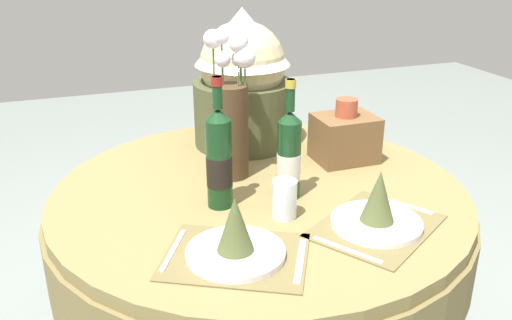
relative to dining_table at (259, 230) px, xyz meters
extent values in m
cylinder|color=olive|center=(0.00, 0.00, 0.13)|extent=(1.25, 1.25, 0.04)
cylinder|color=olive|center=(0.00, 0.00, 0.01)|extent=(1.28, 1.28, 0.19)
cylinder|color=black|center=(0.00, 0.00, -0.23)|extent=(0.12, 0.12, 0.67)
cube|color=brown|center=(-0.19, -0.34, 0.15)|extent=(0.42, 0.39, 0.00)
cylinder|color=white|center=(-0.19, -0.34, 0.16)|extent=(0.24, 0.24, 0.02)
cone|color=#4C562D|center=(-0.19, -0.34, 0.24)|extent=(0.09, 0.09, 0.14)
cube|color=silver|center=(-0.32, -0.27, 0.15)|extent=(0.10, 0.17, 0.00)
cube|color=silver|center=(-0.05, -0.42, 0.15)|extent=(0.10, 0.17, 0.00)
cube|color=brown|center=(0.21, -0.33, 0.15)|extent=(0.43, 0.40, 0.00)
cylinder|color=white|center=(0.21, -0.33, 0.16)|extent=(0.24, 0.24, 0.02)
cone|color=#4C562D|center=(0.21, -0.33, 0.24)|extent=(0.09, 0.09, 0.14)
cube|color=silver|center=(0.08, -0.41, 0.15)|extent=(0.11, 0.17, 0.00)
cube|color=silver|center=(0.34, -0.25, 0.15)|extent=(0.11, 0.17, 0.00)
cylinder|color=#47331E|center=(-0.05, 0.12, 0.30)|extent=(0.11, 0.11, 0.30)
sphere|color=silver|center=(-0.03, 0.10, 0.57)|extent=(0.05, 0.05, 0.05)
cylinder|color=#4C7038|center=(-0.03, 0.10, 0.50)|extent=(0.01, 0.01, 0.11)
sphere|color=silver|center=(-0.01, 0.13, 0.57)|extent=(0.05, 0.05, 0.05)
cylinder|color=#4C7038|center=(-0.01, 0.13, 0.50)|extent=(0.01, 0.01, 0.12)
sphere|color=silver|center=(-0.06, 0.17, 0.58)|extent=(0.05, 0.05, 0.05)
cylinder|color=#4C7038|center=(-0.06, 0.17, 0.51)|extent=(0.01, 0.01, 0.12)
sphere|color=silver|center=(-0.07, 0.13, 0.52)|extent=(0.05, 0.05, 0.05)
cylinder|color=#4C7038|center=(-0.07, 0.13, 0.48)|extent=(0.01, 0.01, 0.06)
sphere|color=silver|center=(-0.01, 0.09, 0.53)|extent=(0.06, 0.06, 0.06)
cylinder|color=#4C7038|center=(-0.01, 0.09, 0.48)|extent=(0.01, 0.01, 0.06)
sphere|color=silver|center=(0.00, 0.17, 0.51)|extent=(0.06, 0.06, 0.06)
cylinder|color=#4C7038|center=(0.00, 0.17, 0.47)|extent=(0.01, 0.01, 0.05)
sphere|color=silver|center=(-0.08, 0.18, 0.57)|extent=(0.06, 0.06, 0.06)
cylinder|color=#4C7038|center=(-0.08, 0.18, 0.50)|extent=(0.01, 0.01, 0.11)
cylinder|color=#143819|center=(-0.14, -0.07, 0.28)|extent=(0.07, 0.07, 0.26)
cylinder|color=black|center=(-0.14, -0.07, 0.26)|extent=(0.07, 0.07, 0.09)
cone|color=#143819|center=(-0.14, -0.07, 0.42)|extent=(0.07, 0.07, 0.03)
cylinder|color=#143819|center=(-0.14, -0.07, 0.48)|extent=(0.03, 0.03, 0.09)
cylinder|color=maroon|center=(-0.14, -0.07, 0.51)|extent=(0.03, 0.03, 0.02)
cylinder|color=#143819|center=(0.06, -0.08, 0.26)|extent=(0.07, 0.07, 0.23)
cylinder|color=silver|center=(0.06, -0.08, 0.25)|extent=(0.07, 0.07, 0.08)
cone|color=#143819|center=(0.06, -0.08, 0.40)|extent=(0.07, 0.07, 0.03)
cylinder|color=#143819|center=(0.06, -0.08, 0.46)|extent=(0.03, 0.03, 0.09)
cylinder|color=#B29933|center=(0.06, -0.08, 0.49)|extent=(0.03, 0.03, 0.02)
cylinder|color=silver|center=(0.00, -0.20, 0.20)|extent=(0.07, 0.07, 0.11)
cylinder|color=#474C2D|center=(0.08, 0.39, 0.26)|extent=(0.35, 0.35, 0.23)
sphere|color=#C6B784|center=(0.08, 0.39, 0.44)|extent=(0.30, 0.30, 0.30)
cone|color=silver|center=(0.08, 0.39, 0.54)|extent=(0.33, 0.33, 0.19)
cube|color=brown|center=(0.35, 0.12, 0.23)|extent=(0.20, 0.16, 0.16)
cylinder|color=#B24C33|center=(0.35, 0.12, 0.33)|extent=(0.07, 0.07, 0.06)
camera|label=1|loc=(-0.52, -1.43, 0.87)|focal=38.78mm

